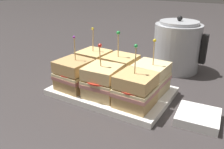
% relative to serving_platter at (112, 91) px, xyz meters
% --- Properties ---
extents(ground_plane, '(6.00, 6.00, 0.00)m').
position_rel_serving_platter_xyz_m(ground_plane, '(0.00, 0.00, -0.01)').
color(ground_plane, '#383333').
extents(serving_platter, '(0.37, 0.24, 0.02)m').
position_rel_serving_platter_xyz_m(serving_platter, '(0.00, 0.00, 0.00)').
color(serving_platter, white).
rests_on(serving_platter, ground_plane).
extents(sandwich_front_left, '(0.11, 0.11, 0.17)m').
position_rel_serving_platter_xyz_m(sandwich_front_left, '(-0.11, -0.06, 0.06)').
color(sandwich_front_left, tan).
rests_on(sandwich_front_left, serving_platter).
extents(sandwich_front_center, '(0.11, 0.11, 0.16)m').
position_rel_serving_platter_xyz_m(sandwich_front_center, '(-0.00, -0.05, 0.06)').
color(sandwich_front_center, '#DBB77A').
rests_on(sandwich_front_center, serving_platter).
extents(sandwich_front_right, '(0.10, 0.10, 0.17)m').
position_rel_serving_platter_xyz_m(sandwich_front_right, '(0.11, -0.06, 0.06)').
color(sandwich_front_right, tan).
rests_on(sandwich_front_right, serving_platter).
extents(sandwich_back_left, '(0.10, 0.11, 0.18)m').
position_rel_serving_platter_xyz_m(sandwich_back_left, '(-0.11, 0.06, 0.06)').
color(sandwich_back_left, tan).
rests_on(sandwich_back_left, serving_platter).
extents(sandwich_back_center, '(0.11, 0.11, 0.18)m').
position_rel_serving_platter_xyz_m(sandwich_back_center, '(-0.00, 0.06, 0.06)').
color(sandwich_back_center, tan).
rests_on(sandwich_back_center, serving_platter).
extents(sandwich_back_right, '(0.11, 0.11, 0.17)m').
position_rel_serving_platter_xyz_m(sandwich_back_right, '(0.11, 0.05, 0.05)').
color(sandwich_back_right, beige).
rests_on(sandwich_back_right, serving_platter).
extents(kettle_steel, '(0.20, 0.18, 0.22)m').
position_rel_serving_platter_xyz_m(kettle_steel, '(0.11, 0.32, 0.09)').
color(kettle_steel, '#B7BABF').
rests_on(kettle_steel, ground_plane).
extents(napkin_stack, '(0.11, 0.11, 0.02)m').
position_rel_serving_platter_xyz_m(napkin_stack, '(0.27, -0.02, 0.00)').
color(napkin_stack, white).
rests_on(napkin_stack, ground_plane).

